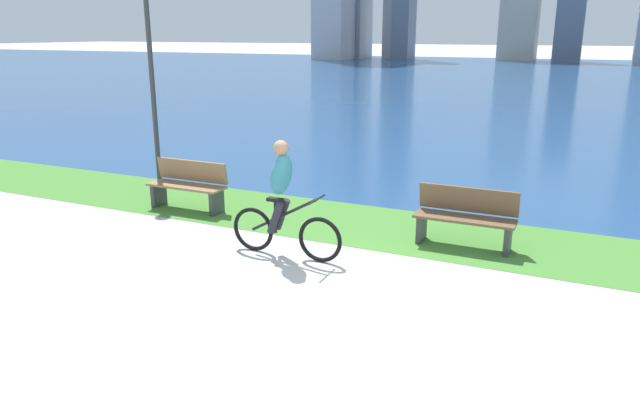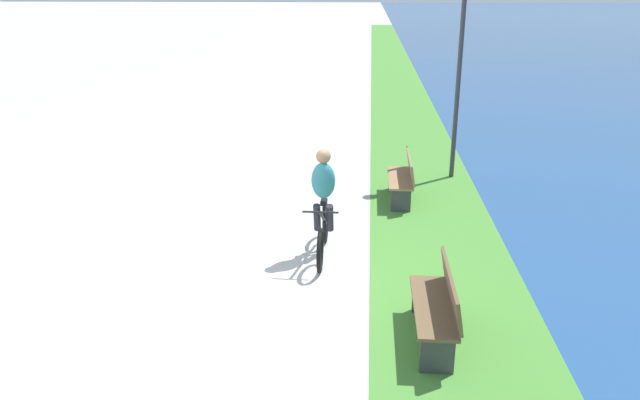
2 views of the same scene
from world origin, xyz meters
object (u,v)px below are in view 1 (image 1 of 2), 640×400
cyclist_lead (283,200)px  lamppost_tall (150,55)px  bench_far_along_path (465,218)px  bench_near_path (188,185)px

cyclist_lead → lamppost_tall: size_ratio=0.42×
bench_far_along_path → lamppost_tall: lamppost_tall is taller
cyclist_lead → lamppost_tall: lamppost_tall is taller
cyclist_lead → bench_near_path: (-2.70, 1.35, -0.39)m
bench_far_along_path → lamppost_tall: 7.08m
cyclist_lead → bench_far_along_path: size_ratio=1.17×
cyclist_lead → lamppost_tall: 5.34m
bench_far_along_path → cyclist_lead: bearing=-146.6°
bench_far_along_path → lamppost_tall: (-6.64, 0.99, 2.25)m
cyclist_lead → lamppost_tall: bearing=149.9°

